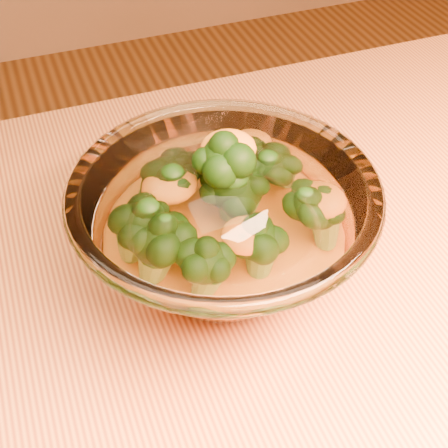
# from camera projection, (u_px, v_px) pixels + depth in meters

# --- Properties ---
(table) EXTENTS (1.20, 0.80, 0.75)m
(table) POSITION_uv_depth(u_px,v_px,m) (359.00, 379.00, 0.59)
(table) COLOR #C87E3C
(table) RESTS_ON ground
(glass_bowl) EXTENTS (0.25, 0.25, 0.11)m
(glass_bowl) POSITION_uv_depth(u_px,v_px,m) (224.00, 229.00, 0.51)
(glass_bowl) COLOR white
(glass_bowl) RESTS_ON table
(cheese_sauce) EXTENTS (0.14, 0.14, 0.04)m
(cheese_sauce) POSITION_uv_depth(u_px,v_px,m) (224.00, 248.00, 0.52)
(cheese_sauce) COLOR orange
(cheese_sauce) RESTS_ON glass_bowl
(broccoli_heap) EXTENTS (0.18, 0.15, 0.09)m
(broccoli_heap) POSITION_uv_depth(u_px,v_px,m) (220.00, 205.00, 0.50)
(broccoli_heap) COLOR black
(broccoli_heap) RESTS_ON cheese_sauce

